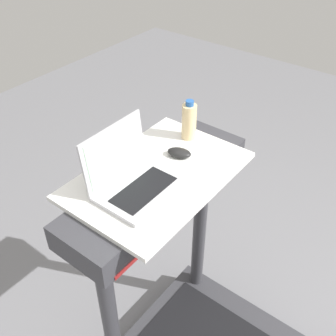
% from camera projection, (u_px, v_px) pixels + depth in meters
% --- Properties ---
extents(desk_board, '(0.71, 0.47, 0.02)m').
position_uv_depth(desk_board, '(158.00, 175.00, 1.58)').
color(desk_board, white).
rests_on(desk_board, treadmill_base).
extents(laptop, '(0.31, 0.24, 0.23)m').
position_uv_depth(laptop, '(132.00, 178.00, 1.48)').
color(laptop, '#B7B7BC').
rests_on(laptop, desk_board).
extents(computer_mouse, '(0.09, 0.11, 0.03)m').
position_uv_depth(computer_mouse, '(179.00, 153.00, 1.65)').
color(computer_mouse, black).
rests_on(computer_mouse, desk_board).
extents(water_bottle, '(0.06, 0.06, 0.18)m').
position_uv_depth(water_bottle, '(189.00, 121.00, 1.72)').
color(water_bottle, beige).
rests_on(water_bottle, desk_board).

